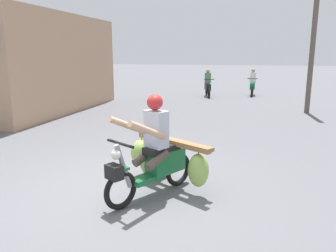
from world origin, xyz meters
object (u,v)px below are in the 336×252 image
at_px(motorbike_distant_ahead_left, 208,85).
at_px(utility_pole, 313,39).
at_px(motorbike_distant_ahead_right, 253,85).
at_px(motorbike_main_loaded, 156,155).

relative_size(motorbike_distant_ahead_left, utility_pole, 0.30).
distance_m(motorbike_distant_ahead_left, motorbike_distant_ahead_right, 2.45).
xyz_separation_m(motorbike_main_loaded, motorbike_distant_ahead_right, (1.48, 12.87, 0.05)).
relative_size(motorbike_distant_ahead_left, motorbike_distant_ahead_right, 0.98).
distance_m(motorbike_main_loaded, utility_pole, 9.00).
relative_size(motorbike_main_loaded, motorbike_distant_ahead_right, 1.23).
height_order(motorbike_distant_ahead_left, utility_pole, utility_pole).
xyz_separation_m(motorbike_main_loaded, utility_pole, (3.49, 8.01, 2.14)).
bearing_deg(motorbike_main_loaded, motorbike_distant_ahead_left, 93.55).
relative_size(motorbike_distant_ahead_right, utility_pole, 0.31).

